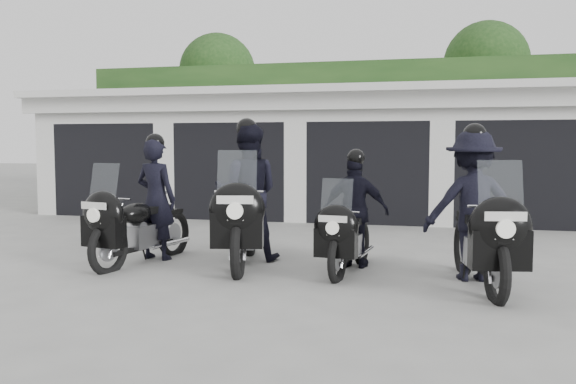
% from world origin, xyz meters
% --- Properties ---
extents(ground, '(80.00, 80.00, 0.00)m').
position_xyz_m(ground, '(0.00, 0.00, 0.00)').
color(ground, '#969691').
rests_on(ground, ground).
extents(garage_block, '(16.40, 6.80, 2.96)m').
position_xyz_m(garage_block, '(-0.00, 8.06, 1.42)').
color(garage_block, silver).
rests_on(garage_block, ground).
extents(background_vegetation, '(20.00, 3.90, 5.80)m').
position_xyz_m(background_vegetation, '(0.37, 12.92, 2.77)').
color(background_vegetation, '#183714').
rests_on(background_vegetation, ground).
extents(police_bike_a, '(0.94, 2.20, 1.93)m').
position_xyz_m(police_bike_a, '(-2.67, 0.49, 0.77)').
color(police_bike_a, black).
rests_on(police_bike_a, ground).
extents(police_bike_b, '(1.20, 2.46, 2.16)m').
position_xyz_m(police_bike_b, '(-1.23, 0.83, 0.91)').
color(police_bike_b, black).
rests_on(police_bike_b, ground).
extents(police_bike_c, '(0.98, 1.95, 1.70)m').
position_xyz_m(police_bike_c, '(0.34, 0.72, 0.72)').
color(police_bike_c, black).
rests_on(police_bike_c, ground).
extents(police_bike_d, '(1.32, 2.32, 2.04)m').
position_xyz_m(police_bike_d, '(1.93, 0.27, 0.87)').
color(police_bike_d, black).
rests_on(police_bike_d, ground).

